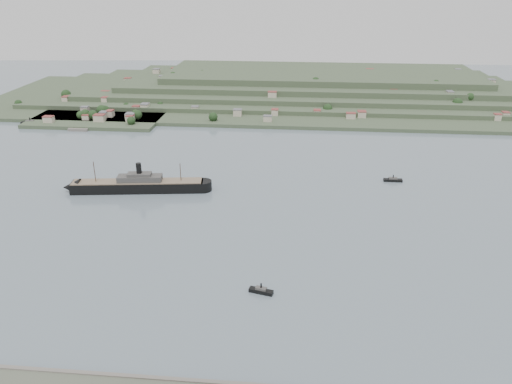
{
  "coord_description": "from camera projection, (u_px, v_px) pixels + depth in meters",
  "views": [
    {
      "loc": [
        39.7,
        -304.89,
        157.61
      ],
      "look_at": [
        7.98,
        30.0,
        10.76
      ],
      "focal_mm": 35.0,
      "sensor_mm": 36.0,
      "label": 1
    }
  ],
  "objects": [
    {
      "name": "steamship",
      "position": [
        134.0,
        185.0,
        393.43
      ],
      "size": [
        117.06,
        27.9,
        28.13
      ],
      "color": "black",
      "rests_on": "ground"
    },
    {
      "name": "tugboat",
      "position": [
        261.0,
        291.0,
        268.48
      ],
      "size": [
        13.72,
        6.63,
        5.97
      ],
      "color": "black",
      "rests_on": "ground"
    },
    {
      "name": "ground",
      "position": [
        240.0,
        223.0,
        344.67
      ],
      "size": [
        1400.0,
        1400.0,
        0.0
      ],
      "primitive_type": "plane",
      "color": "slate",
      "rests_on": "ground"
    },
    {
      "name": "ferry_west",
      "position": [
        30.0,
        122.0,
        572.66
      ],
      "size": [
        21.01,
        8.44,
        7.66
      ],
      "color": "black",
      "rests_on": "ground"
    },
    {
      "name": "ferry_east",
      "position": [
        393.0,
        180.0,
        413.75
      ],
      "size": [
        15.36,
        4.33,
        5.75
      ],
      "color": "black",
      "rests_on": "ground"
    },
    {
      "name": "far_peninsula",
      "position": [
        295.0,
        88.0,
        696.16
      ],
      "size": [
        760.0,
        309.0,
        30.0
      ],
      "color": "#3A4C33",
      "rests_on": "ground"
    }
  ]
}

